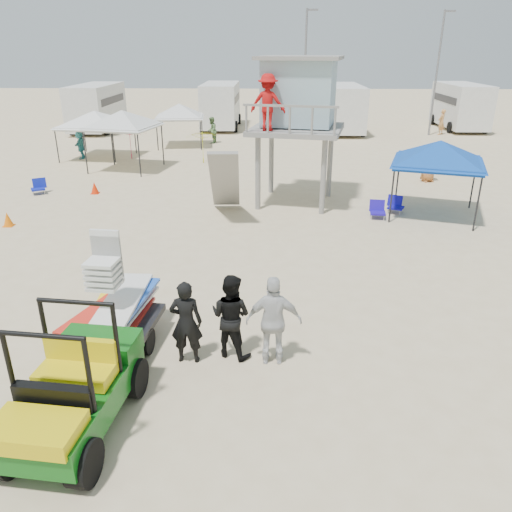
{
  "coord_description": "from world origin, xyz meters",
  "views": [
    {
      "loc": [
        0.81,
        -7.68,
        5.81
      ],
      "look_at": [
        0.5,
        3.0,
        1.3
      ],
      "focal_mm": 35.0,
      "sensor_mm": 36.0,
      "label": 1
    }
  ],
  "objects_px": {
    "man_left": "(186,322)",
    "canopy_blue": "(441,145)",
    "lifeguard_tower": "(295,99)",
    "surf_trailer": "(113,311)",
    "utility_cart": "(68,382)"
  },
  "relations": [
    {
      "from": "surf_trailer",
      "to": "lifeguard_tower",
      "type": "xyz_separation_m",
      "value": [
        4.01,
        10.89,
        3.06
      ]
    },
    {
      "from": "lifeguard_tower",
      "to": "utility_cart",
      "type": "bearing_deg",
      "value": -106.87
    },
    {
      "from": "utility_cart",
      "to": "surf_trailer",
      "type": "xyz_separation_m",
      "value": [
        0.0,
        2.34,
        -0.05
      ]
    },
    {
      "from": "surf_trailer",
      "to": "man_left",
      "type": "distance_m",
      "value": 1.55
    },
    {
      "from": "lifeguard_tower",
      "to": "canopy_blue",
      "type": "distance_m",
      "value": 5.55
    },
    {
      "from": "surf_trailer",
      "to": "canopy_blue",
      "type": "bearing_deg",
      "value": 45.44
    },
    {
      "from": "canopy_blue",
      "to": "lifeguard_tower",
      "type": "bearing_deg",
      "value": 162.4
    },
    {
      "from": "man_left",
      "to": "surf_trailer",
      "type": "bearing_deg",
      "value": -10.7
    },
    {
      "from": "man_left",
      "to": "canopy_blue",
      "type": "bearing_deg",
      "value": -128.01
    },
    {
      "from": "utility_cart",
      "to": "surf_trailer",
      "type": "distance_m",
      "value": 2.34
    },
    {
      "from": "man_left",
      "to": "lifeguard_tower",
      "type": "xyz_separation_m",
      "value": [
        2.49,
        11.19,
        3.12
      ]
    },
    {
      "from": "utility_cart",
      "to": "canopy_blue",
      "type": "bearing_deg",
      "value": 51.81
    },
    {
      "from": "surf_trailer",
      "to": "lifeguard_tower",
      "type": "relative_size",
      "value": 0.51
    },
    {
      "from": "man_left",
      "to": "canopy_blue",
      "type": "distance_m",
      "value": 12.35
    },
    {
      "from": "lifeguard_tower",
      "to": "canopy_blue",
      "type": "bearing_deg",
      "value": -17.6
    }
  ]
}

